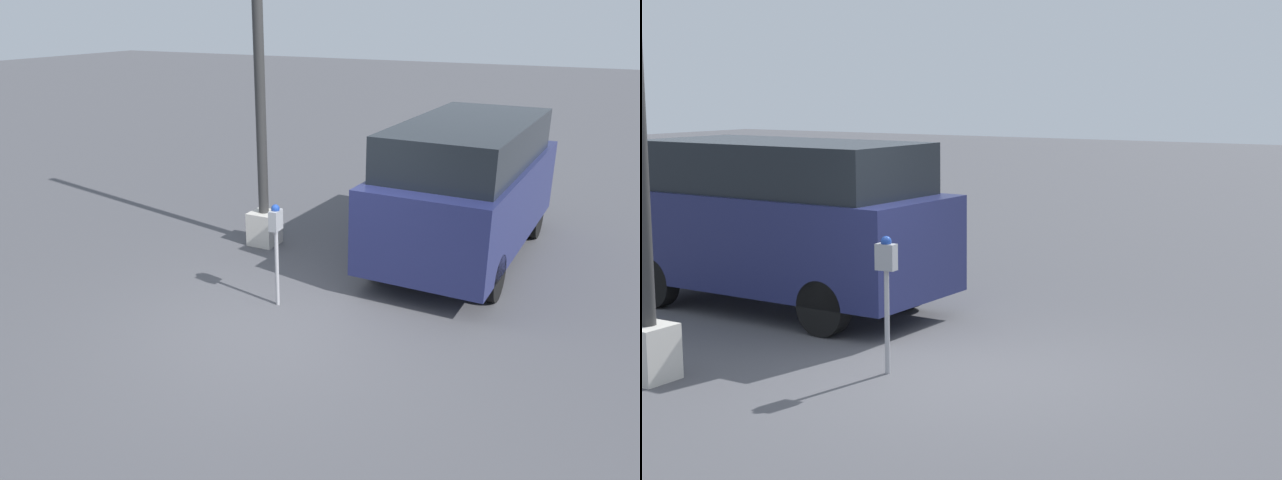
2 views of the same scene
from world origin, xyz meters
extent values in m
plane|color=#4C4C51|center=(0.00, 0.00, 0.00)|extent=(80.00, 80.00, 0.00)
cylinder|color=#9E9EA3|center=(0.55, 0.39, 0.52)|extent=(0.05, 0.05, 1.04)
cube|color=gray|center=(0.55, 0.39, 1.17)|extent=(0.21, 0.13, 0.26)
sphere|color=navy|center=(0.55, 0.39, 1.33)|extent=(0.11, 0.11, 0.11)
cube|color=beige|center=(2.40, 1.75, 0.28)|extent=(0.44, 0.44, 0.55)
cube|color=navy|center=(3.40, -1.30, 0.92)|extent=(4.55, 1.92, 1.18)
cube|color=black|center=(3.28, -1.29, 1.82)|extent=(3.64, 1.76, 0.63)
cylinder|color=black|center=(4.81, -0.53, 0.33)|extent=(0.66, 0.23, 0.65)
cylinder|color=black|center=(4.78, -2.13, 0.33)|extent=(0.66, 0.23, 0.65)
cylinder|color=black|center=(2.02, -0.46, 0.33)|extent=(0.66, 0.23, 0.65)
cylinder|color=black|center=(1.98, -2.06, 0.33)|extent=(0.66, 0.23, 0.65)
camera|label=1|loc=(-5.78, -3.51, 3.67)|focal=35.00mm
camera|label=2|loc=(-4.87, 8.10, 2.83)|focal=55.00mm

